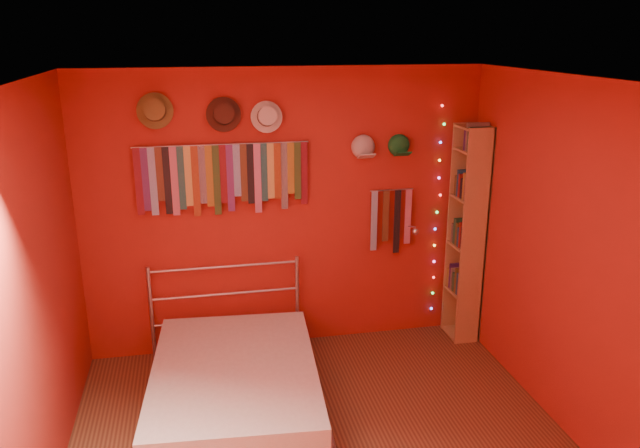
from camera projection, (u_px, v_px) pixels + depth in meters
back_wall at (286, 212)px, 5.47m from camera, size 3.50×0.02×2.50m
right_wall at (584, 269)px, 4.17m from camera, size 0.02×3.50×2.50m
left_wall at (25, 316)px, 3.49m from camera, size 0.02×3.50×2.50m
ceiling at (330, 83)px, 3.46m from camera, size 3.50×3.50×0.02m
tie_rack at (222, 175)px, 5.19m from camera, size 1.45×0.03×0.60m
small_tie_rack at (391, 217)px, 5.62m from camera, size 0.40×0.03×0.60m
fedora_olive at (155, 110)px, 4.90m from camera, size 0.29×0.16×0.28m
fedora_brown at (224, 114)px, 5.02m from camera, size 0.28×0.15×0.28m
fedora_white at (267, 116)px, 5.10m from camera, size 0.26×0.14×0.26m
cap_white at (363, 147)px, 5.38m from camera, size 0.19×0.24×0.19m
cap_green at (399, 145)px, 5.44m from camera, size 0.19×0.23×0.19m
fairy_lights at (437, 212)px, 5.72m from camera, size 0.06×0.02×1.96m
reading_lamp at (414, 230)px, 5.54m from camera, size 0.06×0.27×0.08m
bookshelf at (470, 233)px, 5.65m from camera, size 0.25×0.34×2.00m
bed at (235, 385)px, 4.72m from camera, size 1.44×1.85×0.87m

